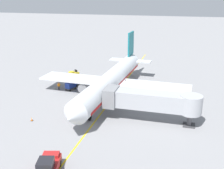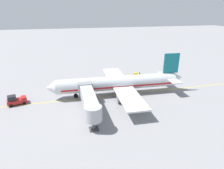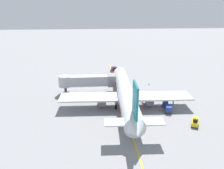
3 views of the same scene
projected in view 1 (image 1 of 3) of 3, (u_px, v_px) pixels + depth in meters
The scene contains 12 objects.
ground_plane at pixel (114, 96), 54.10m from camera, with size 400.00×400.00×0.00m, color gray.
gate_lead_in_line at pixel (114, 96), 54.10m from camera, with size 0.24×80.00×0.01m, color gold.
parked_airliner at pixel (112, 80), 53.37m from camera, with size 30.20×37.31×10.63m.
jet_bridge at pixel (151, 101), 42.66m from camera, with size 15.08×3.50×4.98m.
pushback_tractor at pixel (48, 166), 30.54m from camera, with size 3.23×4.81×2.40m.
baggage_tug_lead at pixel (74, 74), 66.56m from camera, with size 2.23×2.77×1.62m.
baggage_cart_front at pixel (71, 85), 57.57m from camera, with size 1.96×2.96×1.58m.
baggage_cart_second_in_train at pixel (77, 81), 60.20m from camera, with size 1.96×2.96×1.58m.
ground_crew_wing_walker at pixel (87, 97), 51.38m from camera, with size 0.72×0.34×1.69m.
ground_crew_loader at pixel (87, 92), 53.62m from camera, with size 0.66×0.47×1.69m.
ground_crew_marshaller at pixel (59, 86), 57.32m from camera, with size 0.64×0.49×1.69m.
safety_cone_nose_left at pixel (32, 119), 43.74m from camera, with size 0.36×0.36×0.59m.
Camera 1 is at (-13.13, 48.84, 19.36)m, focal length 44.25 mm.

